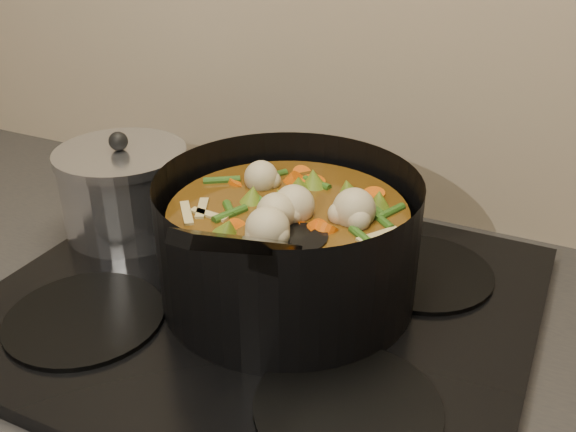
% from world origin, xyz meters
% --- Properties ---
extents(stovetop, '(0.62, 0.54, 0.03)m').
position_xyz_m(stovetop, '(0.00, 1.93, 0.92)').
color(stovetop, black).
rests_on(stovetop, counter).
extents(stockpot, '(0.36, 0.44, 0.22)m').
position_xyz_m(stockpot, '(0.03, 1.95, 1.00)').
color(stockpot, black).
rests_on(stockpot, stovetop).
extents(saucepan, '(0.18, 0.18, 0.15)m').
position_xyz_m(saucepan, '(-0.25, 2.00, 0.99)').
color(saucepan, silver).
rests_on(saucepan, stovetop).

